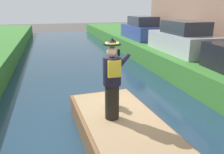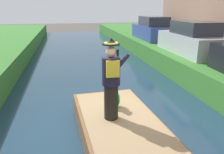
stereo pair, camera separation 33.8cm
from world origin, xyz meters
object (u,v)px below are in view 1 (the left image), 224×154
at_px(parrot_plush, 112,98).
at_px(boat, 124,134).
at_px(parked_car_silver, 182,39).
at_px(parked_car_blue, 141,29).
at_px(person_pirate, 112,80).

bearing_deg(parrot_plush, boat, -86.30).
bearing_deg(parked_car_silver, boat, -131.36).
xyz_separation_m(boat, parked_car_blue, (4.73, 10.39, 1.26)).
relative_size(boat, parked_car_blue, 1.07).
height_order(person_pirate, parked_car_blue, person_pirate).
bearing_deg(parked_car_silver, parked_car_blue, 90.00).
bearing_deg(parked_car_silver, person_pirate, -134.07).
height_order(boat, parked_car_blue, parked_car_blue).
bearing_deg(parked_car_blue, parrot_plush, -116.64).
xyz_separation_m(parrot_plush, parked_car_blue, (4.79, 9.54, 0.71)).
distance_m(person_pirate, parked_car_silver, 7.11).
height_order(person_pirate, parrot_plush, person_pirate).
xyz_separation_m(parrot_plush, parked_car_silver, (4.79, 4.53, 0.71)).
bearing_deg(parked_car_blue, boat, -114.49).
distance_m(boat, parrot_plush, 1.01).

